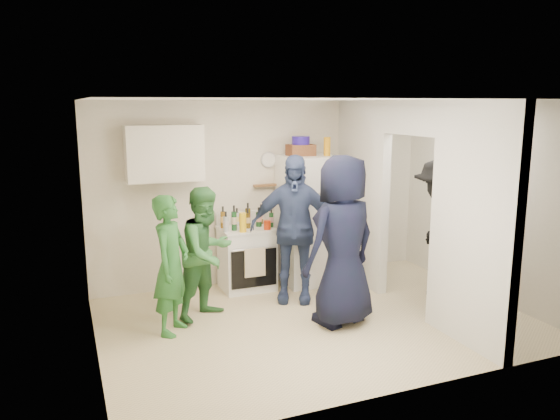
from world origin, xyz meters
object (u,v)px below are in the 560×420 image
Objects in this scene: person_green_left at (171,265)px; person_denim at (293,229)px; fridge at (308,220)px; blue_bowl at (301,140)px; yellow_cup_stack_top at (327,146)px; person_green_center at (207,253)px; stove at (247,258)px; wicker_basket at (301,150)px; person_navy at (343,241)px; person_nook at (439,230)px.

person_green_left is 1.67m from person_denim.
fridge is 2.33m from person_green_left.
person_denim reaches higher than person_green_left.
blue_bowl reaches higher than yellow_cup_stack_top.
person_green_center is (-1.53, -0.79, -1.20)m from blue_bowl.
person_denim is (-0.48, -0.61, 0.04)m from fridge.
stove is 1.00m from fridge.
wicker_basket is at bearing 153.43° from fridge.
fridge is 1.51m from person_navy.
yellow_cup_stack_top is at bearing -6.68° from stove.
fridge is 0.92× the size of person_navy.
wicker_basket is 0.19× the size of person_nook.
yellow_cup_stack_top reaches higher than stove.
person_navy is at bearing -69.74° from person_green_left.
yellow_cup_stack_top is at bearing -33.82° from person_green_left.
person_navy is at bearing -109.41° from yellow_cup_stack_top.
yellow_cup_stack_top is (1.11, -0.13, 1.47)m from stove.
stove is 0.55× the size of person_green_center.
wicker_basket is at bearing 86.18° from person_denim.
person_navy is 1.07× the size of person_nook.
person_green_center is at bearing -155.53° from fridge.
blue_bowl reaches higher than person_nook.
stove is 1.63m from wicker_basket.
person_denim is (0.41, -0.64, 0.51)m from stove.
fridge is 5.05× the size of wicker_basket.
stove is 1.12m from person_green_center.
person_navy is (-0.17, -1.53, -0.88)m from wicker_basket.
person_denim is at bearing -40.96° from person_green_left.
stove is 0.45× the size of person_denim.
stove is at bearing 15.18° from person_green_center.
person_green_left is at bearing -138.64° from stove.
person_green_center is 1.56m from person_navy.
person_nook is (1.32, -1.30, -1.07)m from blue_bowl.
wicker_basket is 0.13m from blue_bowl.
person_navy is (1.36, -0.74, 0.19)m from person_green_center.
person_navy reaches higher than person_nook.
wicker_basket is at bearing 1.45° from stove.
person_denim is at bearing -144.34° from yellow_cup_stack_top.
yellow_cup_stack_top reaches higher than fridge.
stove is 1.74m from blue_bowl.
blue_bowl is 0.13× the size of person_nook.
person_green_left is 0.82× the size of person_denim.
person_green_left is (-2.09, -1.03, -0.12)m from fridge.
person_denim is at bearing -120.39° from blue_bowl.
person_nook reaches higher than fridge.
blue_bowl is 0.16× the size of person_green_left.
person_denim is 1.83m from person_nook.
blue_bowl is at bearing -3.74° from person_green_center.
person_navy reaches higher than person_green_center.
person_green_center is at bearing -152.63° from wicker_basket.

